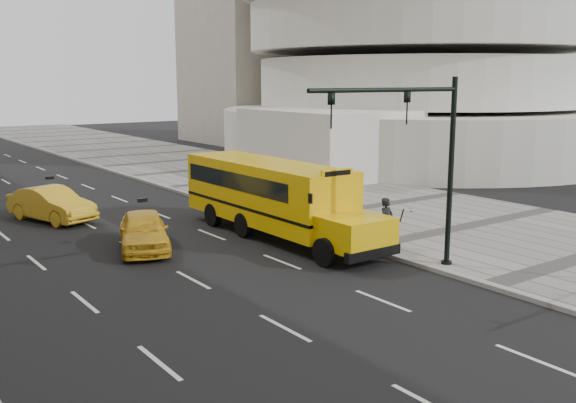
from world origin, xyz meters
TOP-DOWN VIEW (x-y plane):
  - ground at (0.00, 0.00)m, footprint 140.00×140.00m
  - sidewalk_museum at (12.00, 0.00)m, footprint 12.00×140.00m
  - curb_museum at (6.00, 0.00)m, footprint 0.30×140.00m
  - school_bus at (4.50, -1.42)m, footprint 2.96×11.56m
  - taxi_near at (-0.72, -0.62)m, footprint 3.16×4.67m
  - taxi_far at (-2.01, 6.62)m, footprint 3.04×4.92m
  - pedestrian at (6.57, -6.02)m, footprint 0.74×0.56m
  - traffic_signal at (5.19, -8.89)m, footprint 6.18×0.36m

SIDE VIEW (x-z plane):
  - ground at x=0.00m, z-range 0.00..0.00m
  - sidewalk_museum at x=12.00m, z-range 0.00..0.15m
  - curb_museum at x=6.00m, z-range 0.00..0.15m
  - taxi_near at x=-0.72m, z-range 0.00..1.48m
  - taxi_far at x=-2.01m, z-range 0.00..1.53m
  - pedestrian at x=6.57m, z-range 0.15..2.00m
  - school_bus at x=4.50m, z-range 0.17..3.36m
  - traffic_signal at x=5.19m, z-range 0.89..7.29m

